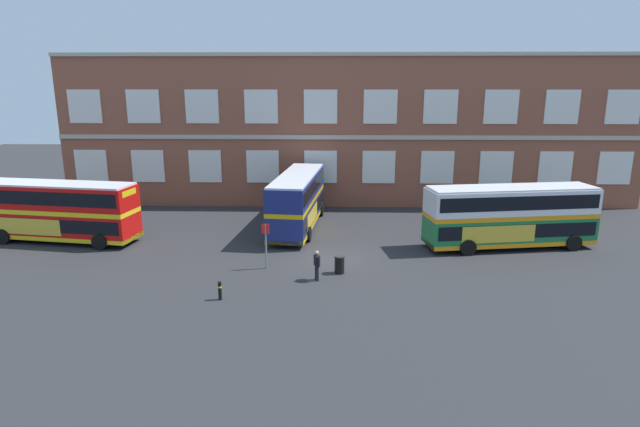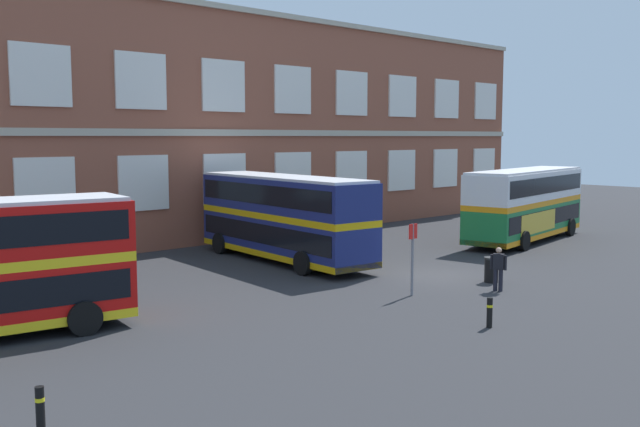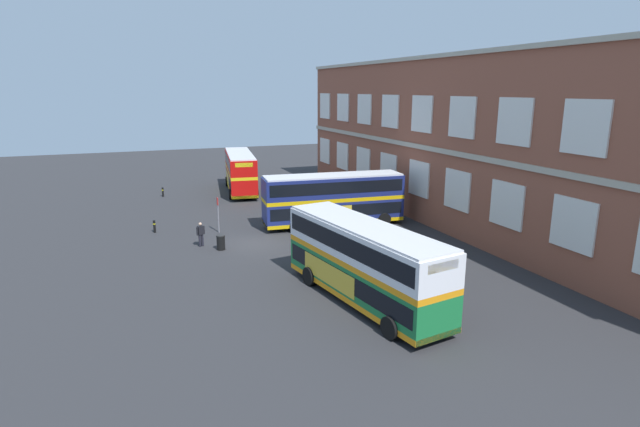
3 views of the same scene
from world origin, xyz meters
The scene contains 9 objects.
ground_plane centered at (0.00, 2.00, 0.00)m, with size 120.00×120.00×0.00m, color #2B2B2D.
brick_terminal_building centered at (1.47, 17.98, 6.38)m, with size 50.15×8.19×13.05m.
double_decker_middle centered at (-2.56, 7.13, 2.15)m, with size 3.69×11.20×4.07m.
double_decker_far centered at (11.62, 2.78, 2.15)m, with size 11.27×4.25×4.07m.
waiting_passenger centered at (-0.79, -3.49, 0.93)m, with size 0.37×0.63×1.70m.
bus_stand_flag centered at (-3.80, -1.73, 1.64)m, with size 0.44×0.10×2.70m.
station_litter_bin centered at (0.46, -2.36, 0.52)m, with size 0.60×0.60×1.03m.
safety_bollard_west centered at (-5.54, -6.25, 0.49)m, with size 0.19×0.19×0.95m.
safety_bollard_east centered at (-18.86, -4.57, 0.49)m, with size 0.19×0.19×0.95m.
Camera 2 is at (-24.17, -18.41, 5.91)m, focal length 40.01 mm.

